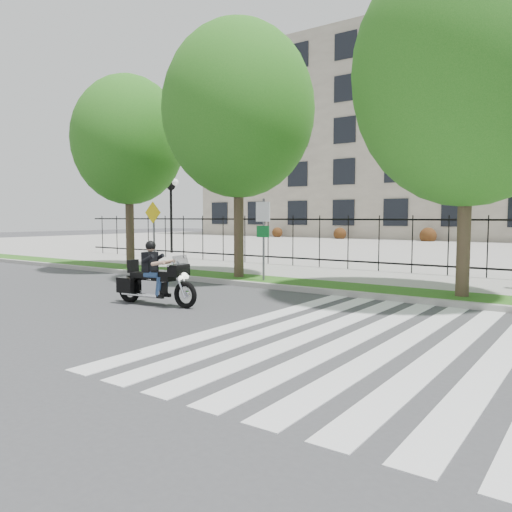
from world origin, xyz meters
The scene contains 15 objects.
ground centered at (0.00, 0.00, 0.00)m, with size 120.00×120.00×0.00m, color #3B3B3E.
curb centered at (0.00, 4.10, 0.07)m, with size 60.00×0.20×0.15m, color #9B9992.
grass_verge centered at (0.00, 4.95, 0.07)m, with size 60.00×1.50×0.15m, color #1E4D13.
sidewalk centered at (0.00, 7.45, 0.07)m, with size 60.00×3.50×0.15m, color #98968E.
plaza centered at (0.00, 25.00, 0.05)m, with size 80.00×34.00×0.10m, color #98968E.
crosswalk_stripes centered at (4.83, 0.00, 0.01)m, with size 5.70×8.00×0.01m, color silver, non-canonical shape.
iron_fence centered at (0.00, 9.20, 1.15)m, with size 30.00×0.06×2.00m, color black, non-canonical shape.
office_building centered at (0.00, 44.92, 9.97)m, with size 60.00×21.90×20.15m.
lamp_post_left centered at (-12.00, 12.00, 3.21)m, with size 1.06×0.70×4.25m.
street_tree_0 centered at (-7.16, 4.95, 4.99)m, with size 4.24×4.24×7.29m.
street_tree_1 centered at (-1.88, 4.95, 5.48)m, with size 4.85×4.85×8.13m.
street_tree_2 centered at (5.04, 4.95, 5.52)m, with size 5.55×5.55×8.57m.
sign_pole_regulatory centered at (-0.66, 4.58, 1.74)m, with size 0.50×0.09×2.50m.
sign_pole_warning centered at (-5.46, 4.58, 1.74)m, with size 0.78×0.09×2.49m.
motorcycle_rider centered at (-0.81, 0.28, 0.61)m, with size 2.39×0.76×1.84m.
Camera 1 is at (7.95, -7.91, 2.09)m, focal length 35.00 mm.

